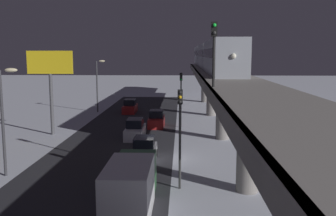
% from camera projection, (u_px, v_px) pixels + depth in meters
% --- Properties ---
extents(ground_plane, '(240.00, 240.00, 0.00)m').
position_uv_depth(ground_plane, '(161.00, 158.00, 31.85)').
color(ground_plane, silver).
extents(avenue_asphalt, '(11.00, 89.65, 0.01)m').
position_uv_depth(avenue_asphalt, '(107.00, 158.00, 32.01)').
color(avenue_asphalt, '#28282D').
rests_on(avenue_asphalt, ground_plane).
extents(elevated_railway, '(5.00, 89.65, 6.56)m').
position_uv_depth(elevated_railway, '(232.00, 91.00, 30.84)').
color(elevated_railway, gray).
rests_on(elevated_railway, ground_plane).
extents(subway_train, '(2.94, 55.47, 3.40)m').
position_uv_depth(subway_train, '(209.00, 55.00, 58.20)').
color(subway_train, '#999EA8').
rests_on(subway_train, elevated_railway).
extents(rail_signal, '(0.36, 0.41, 4.00)m').
position_uv_depth(rail_signal, '(214.00, 43.00, 23.54)').
color(rail_signal, black).
rests_on(rail_signal, elevated_railway).
extents(sedan_white, '(1.91, 4.52, 1.97)m').
position_uv_depth(sedan_white, '(144.00, 152.00, 30.88)').
color(sedan_white, silver).
rests_on(sedan_white, ground_plane).
extents(sedan_red, '(1.80, 4.48, 1.97)m').
position_uv_depth(sedan_red, '(130.00, 107.00, 56.24)').
color(sedan_red, '#A51E1E').
rests_on(sedan_red, ground_plane).
extents(sedan_red_2, '(1.80, 4.37, 1.97)m').
position_uv_depth(sedan_red_2, '(156.00, 120.00, 45.54)').
color(sedan_red_2, '#A51E1E').
rests_on(sedan_red_2, ground_plane).
extents(sedan_white_2, '(1.80, 4.80, 1.97)m').
position_uv_depth(sedan_white_2, '(135.00, 130.00, 39.52)').
color(sedan_white_2, silver).
rests_on(sedan_white_2, ground_plane).
extents(box_truck, '(2.40, 7.40, 2.80)m').
position_uv_depth(box_truck, '(131.00, 185.00, 21.44)').
color(box_truck, '#2D6038').
rests_on(box_truck, ground_plane).
extents(traffic_light_near, '(0.32, 0.44, 6.40)m').
position_uv_depth(traffic_light_near, '(180.00, 125.00, 24.10)').
color(traffic_light_near, '#2D2D2D').
rests_on(traffic_light_near, ground_plane).
extents(traffic_light_mid, '(0.32, 0.44, 6.40)m').
position_uv_depth(traffic_light_mid, '(181.00, 92.00, 44.60)').
color(traffic_light_mid, '#2D2D2D').
rests_on(traffic_light_mid, ground_plane).
extents(commercial_billboard, '(4.80, 0.36, 8.90)m').
position_uv_depth(commercial_billboard, '(50.00, 71.00, 40.21)').
color(commercial_billboard, '#4C4C51').
rests_on(commercial_billboard, ground_plane).
extents(street_lamp_near, '(1.35, 0.44, 7.65)m').
position_uv_depth(street_lamp_near, '(5.00, 109.00, 26.60)').
color(street_lamp_near, '#38383D').
rests_on(street_lamp_near, ground_plane).
extents(street_lamp_far, '(1.35, 0.44, 7.65)m').
position_uv_depth(street_lamp_far, '(98.00, 80.00, 56.28)').
color(street_lamp_far, '#38383D').
rests_on(street_lamp_far, ground_plane).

